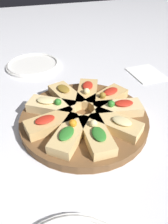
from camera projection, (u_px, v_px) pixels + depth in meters
ground_plane at (84, 122)px, 0.61m from camera, size 3.00×3.00×0.00m
serving_board at (84, 119)px, 0.60m from camera, size 0.35×0.35×0.02m
focaccia_slice_0 at (70, 134)px, 0.51m from camera, size 0.14×0.13×0.04m
focaccia_slice_1 at (95, 135)px, 0.51m from camera, size 0.13×0.06×0.04m
focaccia_slice_2 at (116, 124)px, 0.54m from camera, size 0.14×0.13×0.04m
focaccia_slice_3 at (118, 108)px, 0.59m from camera, size 0.08×0.14×0.04m
focaccia_slice_4 at (107, 98)px, 0.63m from camera, size 0.11×0.14×0.04m
focaccia_slice_5 at (87, 93)px, 0.66m from camera, size 0.14×0.10×0.04m
focaccia_slice_6 at (66, 96)px, 0.64m from camera, size 0.14×0.09×0.04m
focaccia_slice_7 at (52, 106)px, 0.60m from camera, size 0.12×0.14×0.04m
focaccia_slice_8 at (51, 123)px, 0.55m from camera, size 0.08×0.14×0.04m
plate_right at (33, 65)px, 0.88m from camera, size 0.21×0.21×0.02m
napkin_stack at (146, 73)px, 0.83m from camera, size 0.14×0.12×0.01m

